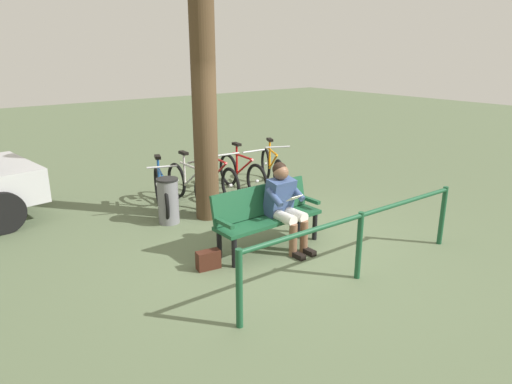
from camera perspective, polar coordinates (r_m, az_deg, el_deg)
ground_plane at (r=6.53m, az=3.52°, el=-6.82°), size 40.00×40.00×0.00m
bench at (r=6.35m, az=1.21°, el=-2.56°), size 1.60×0.49×0.87m
person_reading at (r=6.31m, az=3.56°, el=-1.23°), size 0.49×0.77×1.20m
handbag at (r=5.90m, az=-5.93°, el=-8.36°), size 0.32×0.19×0.24m
tree_trunk at (r=7.24m, az=-6.45°, el=11.38°), size 0.38×0.38×3.86m
litter_bin at (r=7.41m, az=-10.82°, el=-1.07°), size 0.34×0.34×0.73m
bicycle_orange at (r=9.30m, az=1.98°, el=2.95°), size 0.78×1.55×0.94m
bicycle_purple at (r=8.89m, az=-1.75°, el=2.28°), size 0.48×1.68×0.94m
bicycle_green at (r=8.66m, az=-4.80°, el=1.81°), size 0.48×1.68×0.94m
bicycle_silver at (r=8.23m, az=-8.19°, el=0.86°), size 0.48×1.68×0.94m
bicycle_red at (r=7.97m, az=-11.70°, el=0.14°), size 0.68×1.60×0.94m
railing_fence at (r=5.58m, az=12.78°, el=-4.83°), size 3.54×0.15×0.85m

